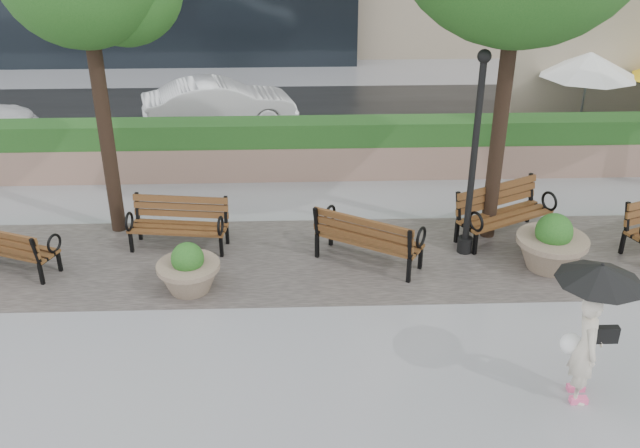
{
  "coord_description": "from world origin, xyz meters",
  "views": [
    {
      "loc": [
        -1.26,
        -8.5,
        6.56
      ],
      "look_at": [
        -0.87,
        2.27,
        1.1
      ],
      "focal_mm": 40.0,
      "sensor_mm": 36.0,
      "label": 1
    }
  ],
  "objects_px": {
    "bench_2": "(368,249)",
    "car_right": "(220,104)",
    "pedestrian": "(592,319)",
    "bench_1": "(179,234)",
    "planter_left": "(189,272)",
    "bench_3": "(503,223)",
    "planter_right": "(551,247)",
    "bench_0": "(12,257)",
    "lamppost": "(473,170)"
  },
  "relations": [
    {
      "from": "pedestrian",
      "to": "car_right",
      "type": "bearing_deg",
      "value": 39.1
    },
    {
      "from": "bench_2",
      "to": "car_right",
      "type": "bearing_deg",
      "value": -35.09
    },
    {
      "from": "bench_1",
      "to": "planter_left",
      "type": "bearing_deg",
      "value": -68.45
    },
    {
      "from": "bench_2",
      "to": "planter_left",
      "type": "height_order",
      "value": "bench_2"
    },
    {
      "from": "planter_right",
      "to": "car_right",
      "type": "relative_size",
      "value": 0.31
    },
    {
      "from": "bench_0",
      "to": "planter_left",
      "type": "height_order",
      "value": "bench_0"
    },
    {
      "from": "planter_left",
      "to": "car_right",
      "type": "distance_m",
      "value": 8.44
    },
    {
      "from": "lamppost",
      "to": "pedestrian",
      "type": "relative_size",
      "value": 1.86
    },
    {
      "from": "car_right",
      "to": "planter_left",
      "type": "bearing_deg",
      "value": 166.92
    },
    {
      "from": "car_right",
      "to": "pedestrian",
      "type": "bearing_deg",
      "value": -167.07
    },
    {
      "from": "bench_2",
      "to": "planter_left",
      "type": "distance_m",
      "value": 3.24
    },
    {
      "from": "bench_3",
      "to": "lamppost",
      "type": "bearing_deg",
      "value": -173.86
    },
    {
      "from": "bench_3",
      "to": "car_right",
      "type": "bearing_deg",
      "value": 105.28
    },
    {
      "from": "lamppost",
      "to": "planter_right",
      "type": "bearing_deg",
      "value": -24.17
    },
    {
      "from": "planter_right",
      "to": "pedestrian",
      "type": "height_order",
      "value": "pedestrian"
    },
    {
      "from": "bench_1",
      "to": "bench_3",
      "type": "height_order",
      "value": "bench_3"
    },
    {
      "from": "bench_2",
      "to": "bench_3",
      "type": "bearing_deg",
      "value": -130.15
    },
    {
      "from": "bench_0",
      "to": "pedestrian",
      "type": "relative_size",
      "value": 0.89
    },
    {
      "from": "planter_left",
      "to": "pedestrian",
      "type": "bearing_deg",
      "value": -27.15
    },
    {
      "from": "planter_right",
      "to": "bench_1",
      "type": "bearing_deg",
      "value": 171.76
    },
    {
      "from": "planter_right",
      "to": "pedestrian",
      "type": "bearing_deg",
      "value": -101.96
    },
    {
      "from": "lamppost",
      "to": "pedestrian",
      "type": "distance_m",
      "value": 4.16
    },
    {
      "from": "bench_0",
      "to": "planter_right",
      "type": "xyz_separation_m",
      "value": [
        9.67,
        -0.25,
        0.14
      ]
    },
    {
      "from": "car_right",
      "to": "bench_1",
      "type": "bearing_deg",
      "value": 164.11
    },
    {
      "from": "planter_right",
      "to": "car_right",
      "type": "bearing_deg",
      "value": 130.0
    },
    {
      "from": "bench_3",
      "to": "planter_right",
      "type": "xyz_separation_m",
      "value": [
        0.55,
        -1.19,
        0.11
      ]
    },
    {
      "from": "bench_3",
      "to": "car_right",
      "type": "xyz_separation_m",
      "value": [
        -6.07,
        6.7,
        0.37
      ]
    },
    {
      "from": "bench_3",
      "to": "planter_right",
      "type": "height_order",
      "value": "planter_right"
    },
    {
      "from": "bench_0",
      "to": "bench_2",
      "type": "xyz_separation_m",
      "value": [
        6.4,
        0.02,
        0.03
      ]
    },
    {
      "from": "pedestrian",
      "to": "bench_1",
      "type": "bearing_deg",
      "value": 65.43
    },
    {
      "from": "car_right",
      "to": "bench_3",
      "type": "bearing_deg",
      "value": -152.3
    },
    {
      "from": "bench_0",
      "to": "planter_right",
      "type": "distance_m",
      "value": 9.68
    },
    {
      "from": "bench_3",
      "to": "lamppost",
      "type": "xyz_separation_m",
      "value": [
        -0.86,
        -0.56,
        1.37
      ]
    },
    {
      "from": "bench_1",
      "to": "planter_left",
      "type": "relative_size",
      "value": 1.76
    },
    {
      "from": "planter_right",
      "to": "pedestrian",
      "type": "distance_m",
      "value": 3.63
    },
    {
      "from": "bench_1",
      "to": "bench_3",
      "type": "distance_m",
      "value": 6.24
    },
    {
      "from": "bench_1",
      "to": "lamppost",
      "type": "relative_size",
      "value": 0.49
    },
    {
      "from": "bench_1",
      "to": "bench_3",
      "type": "bearing_deg",
      "value": 9.58
    },
    {
      "from": "planter_left",
      "to": "pedestrian",
      "type": "xyz_separation_m",
      "value": [
        5.68,
        -2.91,
        0.9
      ]
    },
    {
      "from": "bench_2",
      "to": "lamppost",
      "type": "distance_m",
      "value": 2.35
    },
    {
      "from": "bench_1",
      "to": "planter_left",
      "type": "xyz_separation_m",
      "value": [
        0.38,
        -1.52,
        0.06
      ]
    },
    {
      "from": "bench_0",
      "to": "planter_right",
      "type": "relative_size",
      "value": 1.44
    },
    {
      "from": "bench_1",
      "to": "car_right",
      "type": "height_order",
      "value": "car_right"
    },
    {
      "from": "bench_1",
      "to": "pedestrian",
      "type": "height_order",
      "value": "pedestrian"
    },
    {
      "from": "lamppost",
      "to": "pedestrian",
      "type": "xyz_separation_m",
      "value": [
        0.67,
        -4.08,
        -0.43
      ]
    },
    {
      "from": "car_right",
      "to": "bench_2",
      "type": "bearing_deg",
      "value": -170.79
    },
    {
      "from": "bench_0",
      "to": "pedestrian",
      "type": "bearing_deg",
      "value": 179.77
    },
    {
      "from": "bench_0",
      "to": "planter_right",
      "type": "bearing_deg",
      "value": -159.21
    },
    {
      "from": "bench_1",
      "to": "car_right",
      "type": "bearing_deg",
      "value": 96.29
    },
    {
      "from": "bench_0",
      "to": "bench_1",
      "type": "distance_m",
      "value": 2.97
    }
  ]
}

